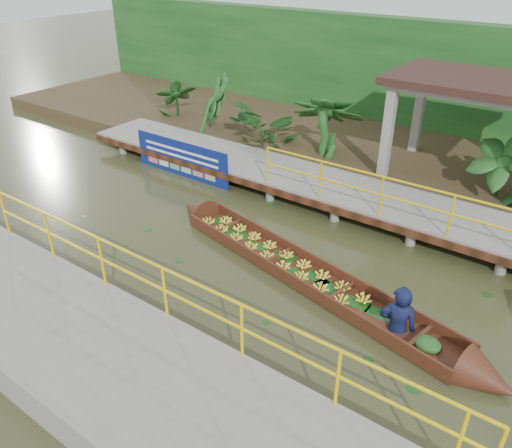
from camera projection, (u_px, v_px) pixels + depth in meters
The scene contains 9 objects.
ground at pixel (240, 254), 11.38m from camera, with size 80.00×80.00×0.00m, color #33381C.
land_strip at pixel (376, 149), 16.57m from camera, with size 30.00×8.00×0.45m, color #342B1A.
far_dock at pixel (316, 184), 13.56m from camera, with size 16.00×2.06×1.66m.
near_dock at pixel (127, 378), 7.76m from camera, with size 18.00×2.40×1.73m.
pavilion at pixel (477, 92), 12.92m from camera, with size 4.40×3.00×3.00m.
foliage_backdrop at pixel (412, 80), 17.46m from camera, with size 30.00×0.80×4.00m, color #154118.
vendor_boat at pixel (324, 277), 10.08m from camera, with size 8.71×2.64×2.25m.
blue_banner at pixel (181, 159), 14.93m from camera, with size 3.57×0.04×1.11m.
tropical_plants at pixel (316, 129), 15.06m from camera, with size 14.36×1.36×1.70m.
Camera 1 is at (5.89, -7.54, 6.21)m, focal length 35.00 mm.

